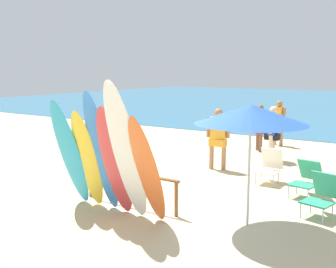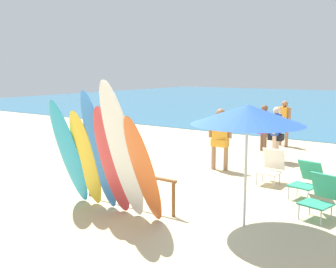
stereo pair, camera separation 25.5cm
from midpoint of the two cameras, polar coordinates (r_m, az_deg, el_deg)
name	(u,v)px [view 1 (the left image)]	position (r m, az deg, el deg)	size (l,w,h in m)	color
ground	(309,125)	(20.64, 19.13, 1.21)	(60.00, 60.00, 0.00)	#D3BC8C
surfboard_rack	(130,180)	(7.93, -6.37, -6.57)	(2.26, 0.07, 0.70)	brown
surfboard_teal_0	(70,154)	(7.96, -14.72, -2.73)	(0.54, 0.06, 2.25)	#289EC6
surfboard_yellow_1	(87,160)	(7.77, -12.37, -3.62)	(0.50, 0.08, 2.03)	yellow
surfboard_blue_2	(101,152)	(7.45, -10.52, -2.61)	(0.49, 0.07, 2.42)	#337AD1
surfboard_red_3	(115,162)	(7.19, -8.60, -4.02)	(0.54, 0.06, 2.19)	#D13D42
surfboard_white_4	(126,153)	(6.83, -7.07, -2.72)	(0.56, 0.08, 2.67)	white
surfboard_orange_5	(147,171)	(6.72, -4.05, -5.33)	(0.47, 0.08, 2.10)	orange
beachgoer_strolling	(218,135)	(10.74, 6.48, -0.08)	(0.61, 0.33, 1.66)	#9E704C
beachgoer_photographing	(260,125)	(13.43, 12.44, 1.33)	(0.40, 0.48, 1.55)	brown
beachgoer_midbeach	(272,130)	(12.13, 14.13, 0.62)	(0.42, 0.61, 1.61)	beige
beachgoer_near_rack	(279,120)	(14.65, 15.07, 1.99)	(0.54, 0.38, 1.60)	#9E704C
beach_chair_red	(270,165)	(9.79, 13.64, -4.31)	(0.50, 0.66, 0.83)	#B7B7BC
beach_chair_blue	(322,194)	(7.85, 20.27, -7.99)	(0.65, 0.79, 0.82)	#B7B7BC
beach_chair_striped	(307,177)	(8.95, 18.44, -5.87)	(0.62, 0.83, 0.79)	#B7B7BC
beach_umbrella	(251,114)	(6.72, 10.69, 2.77)	(1.88, 1.88, 2.11)	silver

